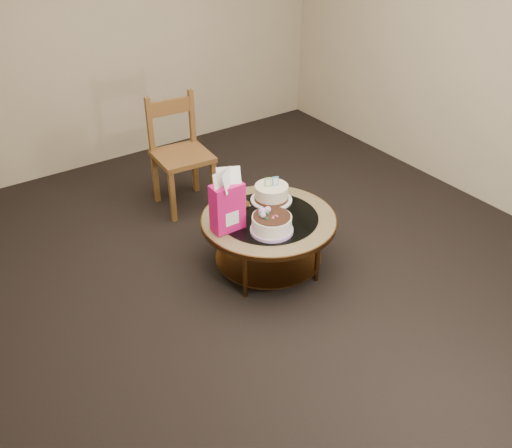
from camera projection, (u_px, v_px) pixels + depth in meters
ground at (268, 266)px, 4.48m from camera, size 5.00×5.00×0.00m
room_walls at (271, 74)px, 3.65m from camera, size 4.52×5.02×2.61m
coffee_table at (269, 226)px, 4.28m from camera, size 1.02×1.02×0.46m
decorated_cake at (271, 224)px, 4.04m from camera, size 0.31×0.31×0.18m
cream_cake at (271, 193)px, 4.40m from camera, size 0.32×0.32×0.20m
gift_bag at (227, 201)px, 3.98m from camera, size 0.23×0.17×0.46m
pillar_candle at (243, 202)px, 4.36m from camera, size 0.11×0.11×0.08m
dining_chair at (180, 153)px, 5.04m from camera, size 0.50×0.50×1.01m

